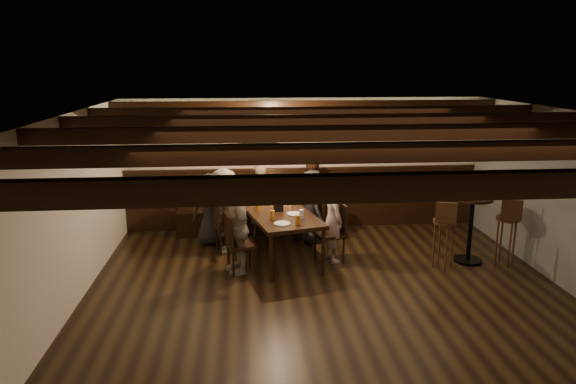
{
  "coord_description": "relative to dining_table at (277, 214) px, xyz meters",
  "views": [
    {
      "loc": [
        -1.09,
        -5.71,
        3.01
      ],
      "look_at": [
        -0.48,
        1.3,
        1.23
      ],
      "focal_mm": 32.0,
      "sensor_mm": 36.0,
      "label": 1
    }
  ],
  "objects": [
    {
      "name": "person_bench_left",
      "position": [
        -1.09,
        0.66,
        -0.08
      ],
      "size": [
        0.68,
        0.52,
        1.23
      ],
      "primitive_type": "imported",
      "rotation": [
        0.0,
        0.0,
        3.38
      ],
      "color": "black",
      "rests_on": "floor"
    },
    {
      "name": "person_left_far",
      "position": [
        -0.62,
        -0.62,
        -0.01
      ],
      "size": [
        0.52,
        0.87,
        1.38
      ],
      "primitive_type": "imported",
      "rotation": [
        0.0,
        0.0,
        -1.33
      ],
      "color": "gray",
      "rests_on": "floor"
    },
    {
      "name": "dining_table",
      "position": [
        0.0,
        0.0,
        0.0
      ],
      "size": [
        1.36,
        2.18,
        0.76
      ],
      "rotation": [
        0.0,
        0.0,
        0.24
      ],
      "color": "black",
      "rests_on": "floor"
    },
    {
      "name": "pint_c",
      "position": [
        -0.32,
        0.03,
        0.13
      ],
      "size": [
        0.07,
        0.07,
        0.14
      ],
      "primitive_type": "cylinder",
      "color": "#BF7219",
      "rests_on": "dining_table"
    },
    {
      "name": "pint_g",
      "position": [
        0.24,
        -0.77,
        0.13
      ],
      "size": [
        0.07,
        0.07,
        0.14
      ],
      "primitive_type": "cylinder",
      "color": "#BF7219",
      "rests_on": "dining_table"
    },
    {
      "name": "pint_a",
      "position": [
        -0.44,
        0.61,
        0.13
      ],
      "size": [
        0.07,
        0.07,
        0.14
      ],
      "primitive_type": "cylinder",
      "color": "#BF7219",
      "rests_on": "dining_table"
    },
    {
      "name": "pint_b",
      "position": [
        0.09,
        0.69,
        0.13
      ],
      "size": [
        0.07,
        0.07,
        0.14
      ],
      "primitive_type": "cylinder",
      "color": "#BF7219",
      "rests_on": "dining_table"
    },
    {
      "name": "pint_f",
      "position": [
        0.33,
        -0.49,
        0.13
      ],
      "size": [
        0.07,
        0.07,
        0.14
      ],
      "primitive_type": "cylinder",
      "color": "silver",
      "rests_on": "dining_table"
    },
    {
      "name": "person_left_near",
      "position": [
        -0.84,
        0.26,
        -0.0
      ],
      "size": [
        0.71,
        0.99,
        1.38
      ],
      "primitive_type": "imported",
      "rotation": [
        0.0,
        0.0,
        -1.33
      ],
      "color": "gray",
      "rests_on": "floor"
    },
    {
      "name": "bar_stool_right",
      "position": [
        3.43,
        -0.67,
        -0.3
      ],
      "size": [
        0.35,
        0.37,
        1.06
      ],
      "rotation": [
        0.0,
        0.0,
        -0.26
      ],
      "color": "#392312",
      "rests_on": "floor"
    },
    {
      "name": "chair_right_near",
      "position": [
        0.59,
        0.61,
        -0.41
      ],
      "size": [
        0.51,
        0.51,
        0.92
      ],
      "rotation": [
        0.0,
        0.0,
        1.81
      ],
      "color": "black",
      "rests_on": "floor"
    },
    {
      "name": "person_right_near",
      "position": [
        0.62,
        0.62,
        -0.07
      ],
      "size": [
        0.54,
        0.69,
        1.26
      ],
      "primitive_type": "imported",
      "rotation": [
        0.0,
        0.0,
        1.81
      ],
      "color": "#28282A",
      "rests_on": "floor"
    },
    {
      "name": "chair_left_near",
      "position": [
        -0.81,
        0.27,
        -0.43
      ],
      "size": [
        0.49,
        0.49,
        0.88
      ],
      "rotation": [
        0.0,
        0.0,
        -1.33
      ],
      "color": "black",
      "rests_on": "floor"
    },
    {
      "name": "person_bench_right",
      "position": [
        0.66,
        1.09,
        -0.01
      ],
      "size": [
        0.77,
        0.66,
        1.36
      ],
      "primitive_type": "imported",
      "rotation": [
        0.0,
        0.0,
        3.38
      ],
      "color": "#4E271B",
      "rests_on": "floor"
    },
    {
      "name": "plate_far",
      "position": [
        0.25,
        -0.25,
        0.07
      ],
      "size": [
        0.24,
        0.24,
        0.01
      ],
      "primitive_type": "cylinder",
      "color": "white",
      "rests_on": "dining_table"
    },
    {
      "name": "pint_e",
      "position": [
        -0.11,
        -0.49,
        0.13
      ],
      "size": [
        0.07,
        0.07,
        0.14
      ],
      "primitive_type": "cylinder",
      "color": "#BF7219",
      "rests_on": "dining_table"
    },
    {
      "name": "person_bench_centre",
      "position": [
        -0.25,
        1.02,
        -0.04
      ],
      "size": [
        0.54,
        0.42,
        1.32
      ],
      "primitive_type": "imported",
      "rotation": [
        0.0,
        0.0,
        3.38
      ],
      "color": "slate",
      "rests_on": "floor"
    },
    {
      "name": "chair_left_far",
      "position": [
        -0.59,
        -0.61,
        -0.42
      ],
      "size": [
        0.49,
        0.49,
        0.88
      ],
      "rotation": [
        0.0,
        0.0,
        -1.33
      ],
      "color": "black",
      "rests_on": "floor"
    },
    {
      "name": "pint_d",
      "position": [
        0.24,
        0.27,
        0.13
      ],
      "size": [
        0.07,
        0.07,
        0.14
      ],
      "primitive_type": "cylinder",
      "color": "silver",
      "rests_on": "dining_table"
    },
    {
      "name": "high_top_table",
      "position": [
        2.93,
        -0.51,
        -0.01
      ],
      "size": [
        0.59,
        0.59,
        1.05
      ],
      "color": "black",
      "rests_on": "floor"
    },
    {
      "name": "chair_right_far",
      "position": [
        0.81,
        -0.27,
        -0.42
      ],
      "size": [
        0.5,
        0.5,
        0.91
      ],
      "rotation": [
        0.0,
        0.0,
        1.81
      ],
      "color": "black",
      "rests_on": "floor"
    },
    {
      "name": "candle",
      "position": [
        0.05,
        0.32,
        0.09
      ],
      "size": [
        0.05,
        0.05,
        0.05
      ],
      "primitive_type": "cylinder",
      "color": "beige",
      "rests_on": "dining_table"
    },
    {
      "name": "bar_stool_left",
      "position": [
        2.43,
        -0.72,
        -0.3
      ],
      "size": [
        0.36,
        0.38,
        1.06
      ],
      "rotation": [
        0.0,
        0.0,
        -0.33
      ],
      "color": "#392312",
      "rests_on": "floor"
    },
    {
      "name": "room",
      "position": [
        0.3,
        0.2,
        0.38
      ],
      "size": [
        7.0,
        7.0,
        7.0
      ],
      "color": "black",
      "rests_on": "ground"
    },
    {
      "name": "condiment_caddy",
      "position": [
        0.01,
        -0.05,
        0.12
      ],
      "size": [
        0.15,
        0.1,
        0.12
      ],
      "primitive_type": "cube",
      "color": "black",
      "rests_on": "dining_table"
    },
    {
      "name": "person_right_far",
      "position": [
        0.84,
        -0.26,
        -0.03
      ],
      "size": [
        0.43,
        0.55,
        1.34
      ],
      "primitive_type": "imported",
      "rotation": [
        0.0,
        0.0,
        1.81
      ],
      "color": "#A6938D",
      "rests_on": "floor"
    },
    {
      "name": "plate_near",
      "position": [
        0.02,
        -0.72,
        0.07
      ],
      "size": [
        0.24,
        0.24,
        0.01
      ],
      "primitive_type": "cylinder",
      "color": "white",
      "rests_on": "dining_table"
    }
  ]
}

